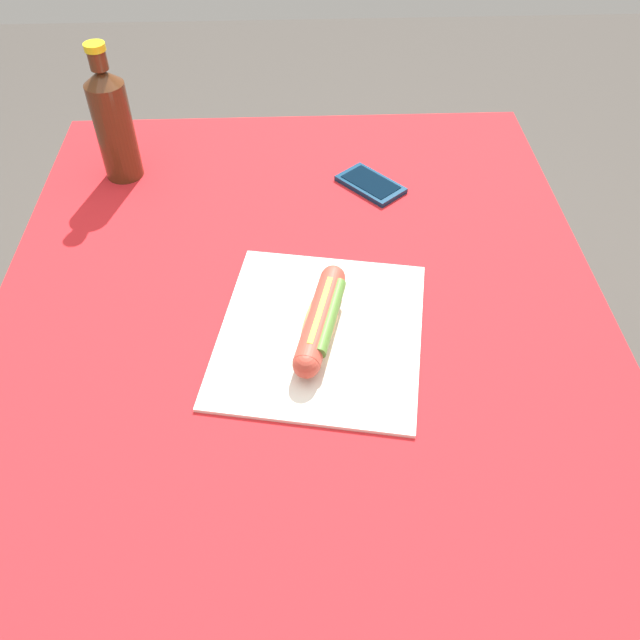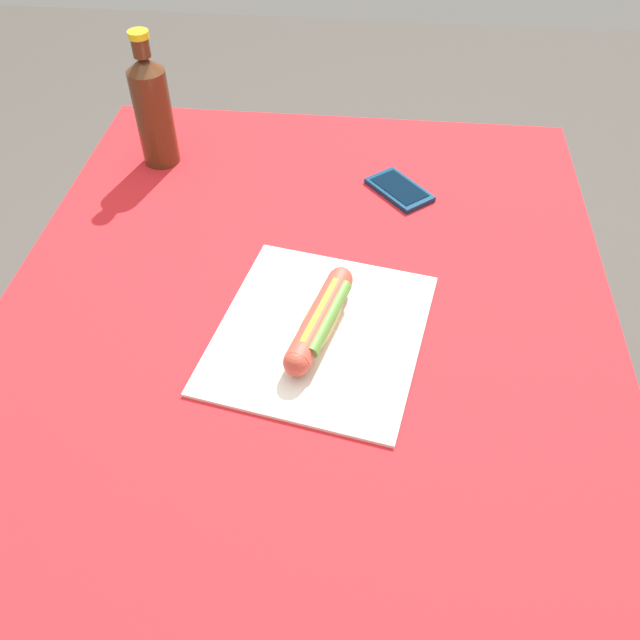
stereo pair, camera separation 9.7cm
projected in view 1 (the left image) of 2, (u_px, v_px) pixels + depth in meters
ground_plane at (307, 529)px, 1.56m from camera, size 6.00×6.00×0.00m
dining_table at (302, 359)px, 1.12m from camera, size 1.20×0.97×0.73m
paper_wrapper at (320, 333)px, 1.00m from camera, size 0.39×0.36×0.01m
hot_dog at (321, 319)px, 0.97m from camera, size 0.22×0.09×0.05m
cell_phone at (370, 184)px, 1.26m from camera, size 0.14×0.14×0.01m
soda_bottle at (113, 122)px, 1.21m from camera, size 0.07×0.07×0.26m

